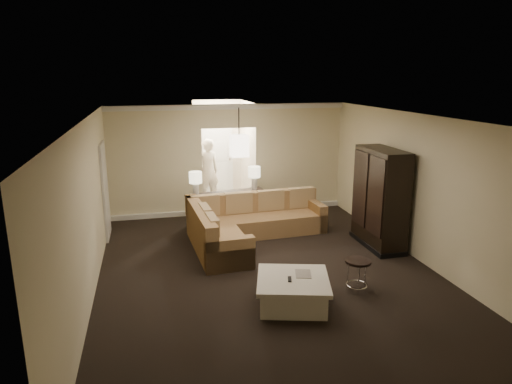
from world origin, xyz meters
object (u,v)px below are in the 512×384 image
object	(u,v)px
armoire	(380,200)
drink_table	(358,269)
console_table	(226,204)
coffee_table	(293,291)
sectional_sofa	(246,224)
person	(207,168)

from	to	relation	value
armoire	drink_table	world-z (taller)	armoire
console_table	drink_table	size ratio (longest dim) A/B	3.67
console_table	coffee_table	bearing A→B (deg)	-96.75
armoire	sectional_sofa	bearing A→B (deg)	160.22
coffee_table	person	world-z (taller)	person
sectional_sofa	person	bearing A→B (deg)	93.97
coffee_table	drink_table	xyz separation A→B (m)	(1.19, 0.21, 0.16)
sectional_sofa	console_table	size ratio (longest dim) A/B	1.57
person	drink_table	bearing A→B (deg)	90.90
console_table	person	xyz separation A→B (m)	(-0.21, 1.74, 0.56)
drink_table	console_table	bearing A→B (deg)	110.03
console_table	sectional_sofa	bearing A→B (deg)	-92.74
sectional_sofa	console_table	bearing A→B (deg)	94.55
coffee_table	armoire	xyz separation A→B (m)	(2.52, 2.03, 0.76)
drink_table	armoire	bearing A→B (deg)	53.83
sectional_sofa	armoire	xyz separation A→B (m)	(2.64, -0.95, 0.62)
person	console_table	bearing A→B (deg)	81.61
console_table	armoire	xyz separation A→B (m)	(2.83, -2.29, 0.54)
armoire	person	size ratio (longest dim) A/B	1.02
coffee_table	sectional_sofa	bearing A→B (deg)	92.22
sectional_sofa	person	world-z (taller)	person
sectional_sofa	drink_table	bearing A→B (deg)	-68.19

